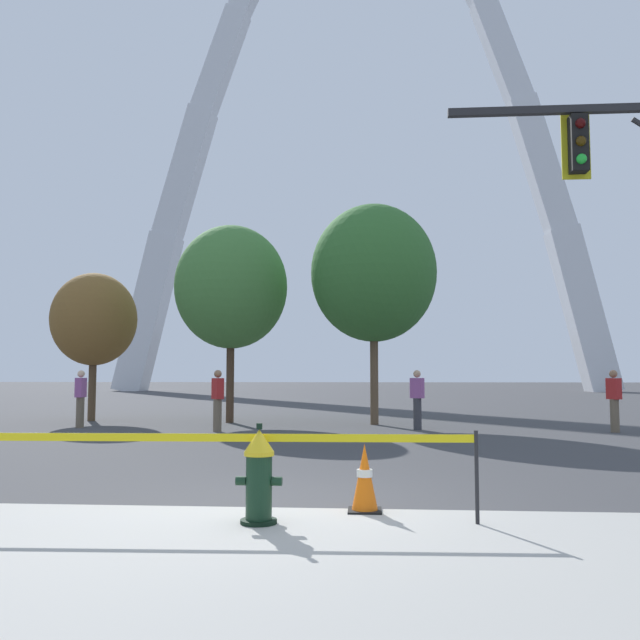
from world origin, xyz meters
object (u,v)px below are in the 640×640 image
object	(u,v)px
fire_hydrant	(259,476)
pedestrian_walking_left	(417,399)
pedestrian_standing_center	(218,400)
pedestrian_near_trees	(80,398)
traffic_cone_by_hydrant	(365,478)
pedestrian_walking_right	(614,400)
monument_arch	(359,151)

from	to	relation	value
fire_hydrant	pedestrian_walking_left	xyz separation A→B (m)	(2.36, 11.59, 0.35)
pedestrian_standing_center	pedestrian_near_trees	xyz separation A→B (m)	(-4.11, 1.01, 0.00)
pedestrian_walking_left	pedestrian_standing_center	bearing A→B (deg)	-169.03
traffic_cone_by_hydrant	pedestrian_standing_center	size ratio (longest dim) A/B	0.46
pedestrian_walking_right	pedestrian_standing_center	bearing A→B (deg)	-176.78
pedestrian_walking_right	monument_arch	bearing A→B (deg)	99.74
fire_hydrant	pedestrian_standing_center	size ratio (longest dim) A/B	0.62
monument_arch	pedestrian_near_trees	xyz separation A→B (m)	(-7.19, -40.91, -20.73)
fire_hydrant	pedestrian_walking_left	size ratio (longest dim) A/B	0.62
fire_hydrant	monument_arch	xyz separation A→B (m)	(0.23, 52.51, 21.08)
pedestrian_standing_center	pedestrian_near_trees	distance (m)	4.23
monument_arch	pedestrian_walking_left	size ratio (longest dim) A/B	31.37
monument_arch	pedestrian_near_trees	bearing A→B (deg)	-99.97
pedestrian_standing_center	pedestrian_walking_right	size ratio (longest dim) A/B	1.00
traffic_cone_by_hydrant	monument_arch	xyz separation A→B (m)	(-0.81, 51.84, 21.19)
pedestrian_near_trees	traffic_cone_by_hydrant	bearing A→B (deg)	-53.82
pedestrian_walking_right	pedestrian_near_trees	bearing A→B (deg)	178.24
fire_hydrant	pedestrian_walking_right	xyz separation A→B (m)	(7.33, 11.15, 0.35)
monument_arch	pedestrian_walking_left	distance (m)	45.91
traffic_cone_by_hydrant	monument_arch	size ratio (longest dim) A/B	0.01
monument_arch	pedestrian_walking_right	size ratio (longest dim) A/B	31.37
fire_hydrant	pedestrian_near_trees	xyz separation A→B (m)	(-6.96, 11.59, 0.35)
traffic_cone_by_hydrant	pedestrian_walking_left	xyz separation A→B (m)	(1.32, 10.93, 0.46)
traffic_cone_by_hydrant	pedestrian_walking_left	distance (m)	11.02
pedestrian_walking_right	pedestrian_near_trees	world-z (taller)	same
pedestrian_standing_center	traffic_cone_by_hydrant	bearing A→B (deg)	-68.60
monument_arch	pedestrian_near_trees	world-z (taller)	monument_arch
monument_arch	pedestrian_standing_center	xyz separation A→B (m)	(-3.08, -41.92, -20.73)
pedestrian_walking_left	traffic_cone_by_hydrant	bearing A→B (deg)	-96.86
fire_hydrant	pedestrian_walking_left	distance (m)	11.83
pedestrian_near_trees	fire_hydrant	bearing A→B (deg)	-59.03
pedestrian_walking_left	fire_hydrant	bearing A→B (deg)	-101.49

